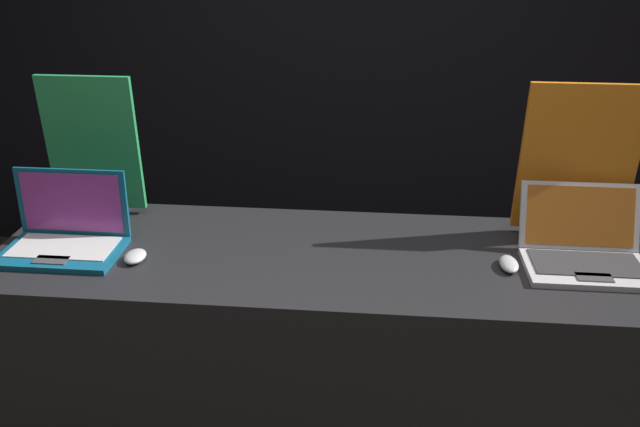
{
  "coord_description": "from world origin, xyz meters",
  "views": [
    {
      "loc": [
        0.16,
        -1.49,
        1.96
      ],
      "look_at": [
        -0.0,
        0.34,
        1.08
      ],
      "focal_mm": 35.0,
      "sensor_mm": 36.0,
      "label": 1
    }
  ],
  "objects_px": {
    "laptop_back": "(584,248)",
    "mouse_back": "(509,264)",
    "promo_stand_front": "(93,149)",
    "laptop_front": "(66,232)",
    "promo_stand_back": "(577,165)",
    "mouse_front": "(135,256)"
  },
  "relations": [
    {
      "from": "promo_stand_front",
      "to": "mouse_back",
      "type": "distance_m",
      "value": 1.53
    },
    {
      "from": "promo_stand_front",
      "to": "laptop_back",
      "type": "xyz_separation_m",
      "value": [
        1.72,
        -0.24,
        -0.2
      ]
    },
    {
      "from": "mouse_front",
      "to": "laptop_back",
      "type": "distance_m",
      "value": 1.47
    },
    {
      "from": "laptop_back",
      "to": "mouse_back",
      "type": "xyz_separation_m",
      "value": [
        -0.25,
        -0.06,
        -0.04
      ]
    },
    {
      "from": "mouse_front",
      "to": "promo_stand_front",
      "type": "relative_size",
      "value": 0.18
    },
    {
      "from": "laptop_front",
      "to": "mouse_front",
      "type": "bearing_deg",
      "value": -13.72
    },
    {
      "from": "promo_stand_back",
      "to": "mouse_front",
      "type": "bearing_deg",
      "value": -167.29
    },
    {
      "from": "promo_stand_front",
      "to": "laptop_back",
      "type": "bearing_deg",
      "value": -7.78
    },
    {
      "from": "laptop_front",
      "to": "mouse_front",
      "type": "relative_size",
      "value": 4.1
    },
    {
      "from": "laptop_back",
      "to": "promo_stand_back",
      "type": "distance_m",
      "value": 0.29
    },
    {
      "from": "mouse_front",
      "to": "mouse_back",
      "type": "distance_m",
      "value": 1.22
    },
    {
      "from": "promo_stand_back",
      "to": "laptop_front",
      "type": "bearing_deg",
      "value": -171.18
    },
    {
      "from": "mouse_front",
      "to": "promo_stand_back",
      "type": "height_order",
      "value": "promo_stand_back"
    },
    {
      "from": "mouse_back",
      "to": "laptop_front",
      "type": "bearing_deg",
      "value": 179.96
    },
    {
      "from": "mouse_front",
      "to": "laptop_back",
      "type": "relative_size",
      "value": 0.24
    },
    {
      "from": "laptop_front",
      "to": "mouse_front",
      "type": "height_order",
      "value": "laptop_front"
    },
    {
      "from": "laptop_front",
      "to": "mouse_back",
      "type": "bearing_deg",
      "value": -0.04
    },
    {
      "from": "mouse_back",
      "to": "promo_stand_back",
      "type": "height_order",
      "value": "promo_stand_back"
    },
    {
      "from": "laptop_back",
      "to": "mouse_back",
      "type": "relative_size",
      "value": 3.63
    },
    {
      "from": "laptop_back",
      "to": "promo_stand_back",
      "type": "height_order",
      "value": "promo_stand_back"
    },
    {
      "from": "promo_stand_front",
      "to": "promo_stand_back",
      "type": "bearing_deg",
      "value": -0.84
    },
    {
      "from": "promo_stand_front",
      "to": "laptop_front",
      "type": "bearing_deg",
      "value": -90.0
    }
  ]
}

